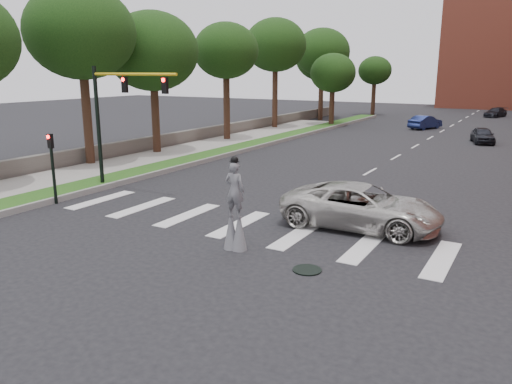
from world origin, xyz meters
name	(u,v)px	position (x,y,z in m)	size (l,w,h in m)	color
ground_plane	(255,236)	(0.00, 0.00, 0.00)	(160.00, 160.00, 0.00)	black
grass_median	(255,144)	(-11.50, 20.00, 0.12)	(2.00, 60.00, 0.25)	#214D16
median_curb	(267,145)	(-10.45, 20.00, 0.14)	(0.20, 60.00, 0.28)	gray
sidewalk_left	(144,159)	(-14.50, 10.00, 0.09)	(4.00, 60.00, 0.18)	gray
stone_wall	(214,132)	(-17.00, 22.00, 0.55)	(0.50, 56.00, 1.10)	#565049
manhole	(307,270)	(3.00, -2.00, 0.02)	(0.90, 0.90, 0.04)	black
traffic_signal	(114,108)	(-9.78, 3.00, 4.15)	(5.30, 0.23, 6.20)	black
secondary_signal	(52,162)	(-10.30, -0.50, 1.95)	(0.25, 0.21, 3.23)	black
stilt_performer	(235,211)	(0.08, -1.50, 1.35)	(0.84, 0.54, 3.24)	#311D13
suv_crossing	(361,206)	(3.03, 3.00, 0.85)	(2.83, 6.13, 1.70)	beige
car_near	(483,135)	(4.48, 30.71, 0.66)	(1.57, 3.89, 1.33)	black
car_mid	(425,122)	(-1.95, 39.14, 0.70)	(1.49, 4.26, 1.40)	navy
car_far	(495,112)	(3.19, 57.82, 0.60)	(1.69, 4.15, 1.20)	black
tree_1	(80,33)	(-16.27, 6.99, 8.19)	(6.67, 6.67, 11.06)	#311D13
tree_2	(152,52)	(-15.61, 12.67, 7.25)	(6.50, 6.50, 10.05)	#311D13
tree_3	(226,51)	(-15.03, 21.19, 7.53)	(5.49, 5.49, 9.93)	#311D13
tree_4	(275,45)	(-15.72, 31.43, 8.44)	(6.31, 6.31, 11.17)	#311D13
tree_5	(322,58)	(-16.31, 45.23, 7.48)	(6.69, 6.69, 10.35)	#311D13
tree_6	(333,73)	(-11.54, 36.88, 5.67)	(4.90, 4.90, 7.80)	#311D13
tree_7	(375,71)	(-11.75, 52.81, 5.91)	(4.44, 4.44, 7.87)	#311D13
tree_8	(322,52)	(-15.28, 42.71, 8.09)	(6.64, 6.64, 10.95)	#311D13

